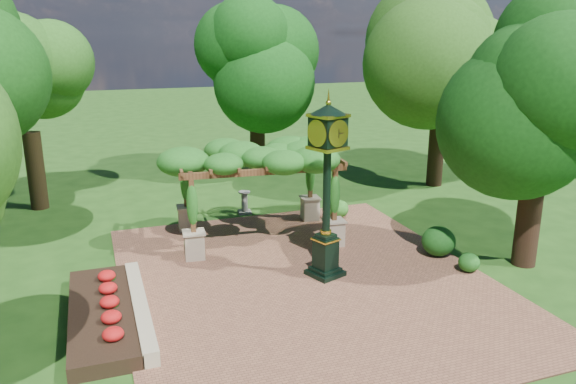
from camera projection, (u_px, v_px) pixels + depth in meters
name	position (u px, v px, depth m)	size (l,w,h in m)	color
ground	(320.00, 295.00, 14.94)	(120.00, 120.00, 0.00)	#1E4714
brick_plaza	(306.00, 280.00, 15.84)	(10.00, 12.00, 0.04)	brown
border_wall	(140.00, 308.00, 13.85)	(0.35, 5.00, 0.40)	#C6B793
flower_bed	(102.00, 314.00, 13.57)	(1.50, 5.00, 0.36)	red
pedestal_clock	(327.00, 175.00, 15.31)	(1.27, 1.27, 5.00)	black
pergola	(257.00, 160.00, 18.41)	(5.52, 3.75, 3.30)	tan
sundial	(245.00, 204.00, 21.66)	(0.54, 0.54, 0.87)	gray
shrub_front	(469.00, 262.00, 16.29)	(0.62, 0.62, 0.56)	#1C5919
shrub_mid	(438.00, 241.00, 17.43)	(1.04, 1.04, 0.93)	#164914
shrub_back	(338.00, 209.00, 21.05)	(0.76, 0.76, 0.68)	#2A6B1F
tree_west_far	(23.00, 70.00, 20.91)	(3.93, 3.93, 7.89)	#302312
tree_north	(256.00, 58.00, 26.84)	(4.67, 4.67, 8.10)	black
tree_east_far	(444.00, 46.00, 24.13)	(5.25, 5.25, 8.98)	#301E12
tree_east_near	(545.00, 84.00, 15.50)	(4.28, 4.28, 7.85)	#321D14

